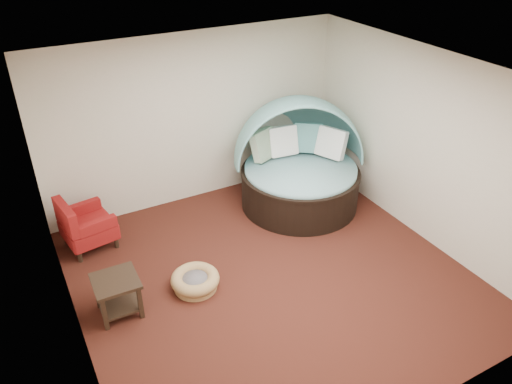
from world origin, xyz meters
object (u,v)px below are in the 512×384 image
side_table (117,291)px  canopy_daybed (300,157)px  pet_basket (195,281)px  red_armchair (84,226)px

side_table → canopy_daybed: bearing=19.4°
pet_basket → side_table: (-1.00, 0.03, 0.22)m
canopy_daybed → pet_basket: size_ratio=3.69×
pet_basket → side_table: side_table is taller
pet_basket → red_armchair: (-1.05, 1.61, 0.26)m
pet_basket → red_armchair: 1.94m
pet_basket → side_table: 1.02m
pet_basket → red_armchair: red_armchair is taller
red_armchair → side_table: red_armchair is taller
red_armchair → canopy_daybed: bearing=-15.2°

